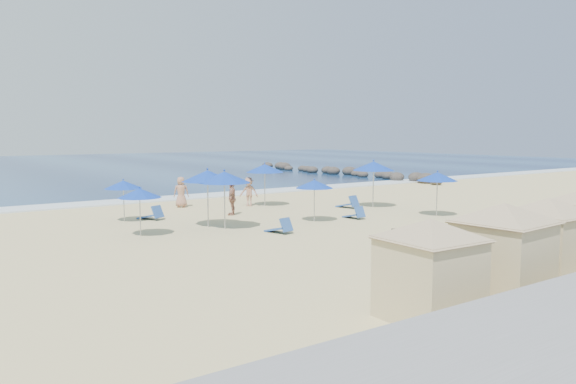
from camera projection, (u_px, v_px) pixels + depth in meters
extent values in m
plane|color=#D7C488|center=(291.00, 238.00, 22.79)|extent=(160.00, 160.00, 0.00)
cube|color=navy|center=(23.00, 168.00, 67.30)|extent=(160.00, 80.00, 0.06)
cube|color=white|center=(147.00, 200.00, 35.33)|extent=(160.00, 2.50, 0.08)
ellipsoid|color=#2E2926|center=(436.00, 182.00, 46.00)|extent=(1.00, 1.00, 0.65)
ellipsoid|color=#2E2926|center=(426.00, 178.00, 47.48)|extent=(1.48, 1.48, 0.96)
ellipsoid|color=#2E2926|center=(416.00, 177.00, 48.97)|extent=(1.40, 1.40, 0.91)
ellipsoid|color=#2E2926|center=(397.00, 177.00, 49.71)|extent=(1.32, 1.32, 0.86)
ellipsoid|color=#2E2926|center=(388.00, 176.00, 51.20)|extent=(1.24, 1.24, 0.81)
ellipsoid|color=#2E2926|center=(380.00, 175.00, 52.69)|extent=(1.16, 1.16, 0.75)
ellipsoid|color=#2E2926|center=(363.00, 175.00, 53.42)|extent=(1.08, 1.08, 0.70)
ellipsoid|color=#2E2926|center=(356.00, 174.00, 54.92)|extent=(1.00, 1.00, 0.65)
ellipsoid|color=#2E2926|center=(349.00, 171.00, 56.39)|extent=(1.48, 1.48, 0.96)
ellipsoid|color=#2E2926|center=(333.00, 171.00, 57.13)|extent=(1.40, 1.40, 0.91)
ellipsoid|color=#2E2926|center=(328.00, 170.00, 58.62)|extent=(1.32, 1.32, 0.86)
ellipsoid|color=#2E2926|center=(312.00, 170.00, 59.35)|extent=(1.24, 1.24, 0.81)
ellipsoid|color=#2E2926|center=(307.00, 169.00, 60.84)|extent=(1.16, 1.16, 0.75)
ellipsoid|color=#2E2926|center=(303.00, 169.00, 62.34)|extent=(1.08, 1.08, 0.70)
ellipsoid|color=#2E2926|center=(289.00, 168.00, 63.07)|extent=(1.00, 1.00, 0.65)
ellipsoid|color=#2E2926|center=(284.00, 166.00, 64.55)|extent=(1.48, 1.48, 0.96)
ellipsoid|color=#2E2926|center=(280.00, 166.00, 66.04)|extent=(1.40, 1.40, 0.91)
ellipsoid|color=#2E2926|center=(267.00, 166.00, 66.77)|extent=(1.32, 1.32, 0.86)
cube|color=black|center=(408.00, 242.00, 19.64)|extent=(1.05, 1.05, 0.87)
cube|color=#C8B589|center=(429.00, 279.00, 12.71)|extent=(1.93, 1.93, 1.86)
cube|color=tan|center=(430.00, 239.00, 12.61)|extent=(2.03, 2.03, 0.07)
pyramid|color=tan|center=(431.00, 219.00, 12.56)|extent=(4.07, 4.07, 0.46)
cube|color=#C8B589|center=(502.00, 260.00, 14.37)|extent=(2.13, 2.13, 1.98)
cube|color=tan|center=(504.00, 222.00, 14.26)|extent=(2.24, 2.24, 0.08)
pyramid|color=tan|center=(505.00, 203.00, 14.21)|extent=(4.32, 4.32, 0.49)
cube|color=#C8B589|center=(547.00, 247.00, 16.23)|extent=(1.91, 1.91, 1.91)
cube|color=tan|center=(549.00, 214.00, 16.13)|extent=(2.01, 2.01, 0.08)
pyramid|color=tan|center=(550.00, 198.00, 16.08)|extent=(4.18, 4.18, 0.48)
cylinder|color=#A5A8AD|center=(140.00, 216.00, 23.06)|extent=(0.04, 0.04, 1.64)
cone|color=#0F37AB|center=(140.00, 193.00, 22.96)|extent=(1.81, 1.81, 0.39)
sphere|color=#0F37AB|center=(139.00, 187.00, 22.93)|extent=(0.07, 0.07, 0.07)
cylinder|color=#A5A8AD|center=(124.00, 205.00, 26.84)|extent=(0.04, 0.04, 1.64)
cone|color=#0F37AB|center=(123.00, 185.00, 26.74)|extent=(1.81, 1.81, 0.39)
sphere|color=#0F37AB|center=(123.00, 180.00, 26.71)|extent=(0.07, 0.07, 0.07)
cylinder|color=#A5A8AD|center=(225.00, 205.00, 24.77)|extent=(0.06, 0.06, 2.11)
cone|color=#0F37AB|center=(224.00, 177.00, 24.64)|extent=(2.33, 2.33, 0.50)
sphere|color=#0F37AB|center=(224.00, 170.00, 24.61)|extent=(0.09, 0.09, 0.09)
cylinder|color=#A5A8AD|center=(208.00, 204.00, 25.26)|extent=(0.06, 0.06, 2.13)
cone|color=#0F37AB|center=(208.00, 176.00, 25.13)|extent=(2.36, 2.36, 0.50)
sphere|color=#0F37AB|center=(207.00, 169.00, 25.10)|extent=(0.09, 0.09, 0.09)
cylinder|color=#A5A8AD|center=(314.00, 204.00, 26.85)|extent=(0.04, 0.04, 1.66)
cone|color=#0F37AB|center=(314.00, 184.00, 26.75)|extent=(1.83, 1.83, 0.39)
sphere|color=#0F37AB|center=(314.00, 179.00, 26.72)|extent=(0.07, 0.07, 0.07)
cylinder|color=#A5A8AD|center=(265.00, 189.00, 32.64)|extent=(0.05, 0.05, 2.02)
cone|color=#0F37AB|center=(265.00, 168.00, 32.51)|extent=(2.23, 2.23, 0.48)
sphere|color=#0F37AB|center=(265.00, 163.00, 32.48)|extent=(0.08, 0.08, 0.08)
cylinder|color=#A5A8AD|center=(373.00, 188.00, 32.03)|extent=(0.06, 0.06, 2.17)
cone|color=#0F37AB|center=(374.00, 166.00, 31.90)|extent=(2.40, 2.40, 0.51)
sphere|color=#0F37AB|center=(374.00, 160.00, 31.87)|extent=(0.09, 0.09, 0.09)
cylinder|color=#A5A8AD|center=(437.00, 198.00, 28.64)|extent=(0.05, 0.05, 1.86)
cone|color=#0F37AB|center=(437.00, 176.00, 28.52)|extent=(2.06, 2.06, 0.44)
sphere|color=#0F37AB|center=(438.00, 171.00, 28.49)|extent=(0.08, 0.08, 0.08)
cube|color=#2A529C|center=(150.00, 216.00, 27.59)|extent=(1.04, 1.38, 0.34)
cube|color=#2A529C|center=(158.00, 212.00, 27.30)|extent=(0.68, 0.55, 0.61)
cube|color=#2A529C|center=(278.00, 229.00, 23.91)|extent=(0.77, 1.28, 0.33)
cube|color=#2A529C|center=(286.00, 225.00, 23.54)|extent=(0.61, 0.42, 0.58)
cube|color=#2A529C|center=(353.00, 215.00, 27.93)|extent=(0.53, 1.13, 0.31)
cube|color=#2A529C|center=(360.00, 212.00, 27.52)|extent=(0.53, 0.31, 0.55)
cube|color=#2A529C|center=(347.00, 205.00, 31.93)|extent=(0.76, 1.34, 0.35)
cube|color=#2A529C|center=(354.00, 201.00, 31.51)|extent=(0.64, 0.42, 0.62)
imported|color=#AD7760|center=(232.00, 198.00, 29.02)|extent=(0.98, 1.06, 1.75)
imported|color=#AD7760|center=(249.00, 192.00, 32.59)|extent=(1.19, 1.23, 1.68)
imported|color=#AD7760|center=(181.00, 192.00, 32.06)|extent=(1.02, 0.87, 1.76)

